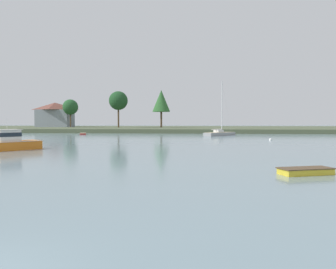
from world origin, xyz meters
TOP-DOWN VIEW (x-y plane):
  - far_shore_bank at (0.00, 105.73)m, footprint 250.65×58.39m
  - sailboat_grey at (8.79, 65.66)m, footprint 6.91×7.58m
  - dinghy_red at (-21.62, 69.46)m, footprint 2.07×3.22m
  - dinghy_yellow at (10.68, 14.21)m, footprint 3.29×2.22m
  - cruiser_orange at (-15.26, 27.60)m, footprint 5.62×6.94m
  - mooring_buoy_white at (15.83, 49.61)m, footprint 0.44×0.44m
  - shore_tree_right at (-20.68, 99.33)m, footprint 5.86×5.86m
  - shore_tree_inland_a at (-7.47, 101.56)m, footprint 5.60×5.60m
  - shore_tree_center_right at (-37.99, 104.06)m, footprint 5.07×5.07m
  - cottage_hillside at (-44.89, 107.78)m, footprint 12.18×7.70m

SIDE VIEW (x-z plane):
  - mooring_buoy_white at x=15.83m, z-range -0.17..0.32m
  - dinghy_red at x=-21.62m, z-range -0.11..0.35m
  - dinghy_yellow at x=10.68m, z-range -0.13..0.40m
  - sailboat_grey at x=8.79m, z-range -5.59..6.09m
  - cruiser_orange at x=-15.26m, z-range -1.55..2.53m
  - far_shore_bank at x=0.00m, z-range 0.00..1.04m
  - cottage_hillside at x=-44.89m, z-range 1.17..9.49m
  - shore_tree_center_right at x=-37.99m, z-range 3.05..12.21m
  - shore_tree_inland_a at x=-7.47m, z-range 3.44..15.22m
  - shore_tree_right at x=-20.68m, z-range 3.71..15.00m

